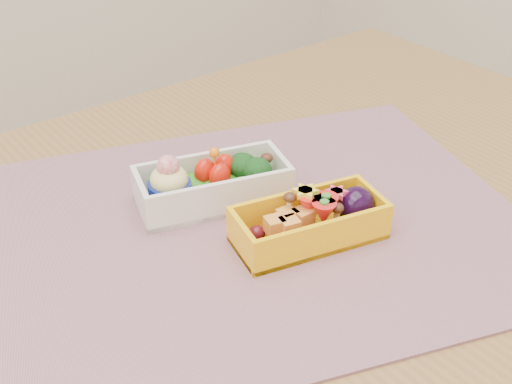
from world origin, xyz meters
TOP-DOWN VIEW (x-y plane):
  - table at (0.00, 0.00)m, footprint 1.20×0.80m
  - placemat at (0.02, 0.01)m, footprint 0.70×0.61m
  - bento_white at (0.01, 0.08)m, footprint 0.18×0.12m
  - bento_yellow at (0.05, -0.05)m, footprint 0.17×0.10m

SIDE VIEW (x-z plane):
  - table at x=0.00m, z-range 0.28..1.03m
  - placemat at x=0.02m, z-range 0.75..0.75m
  - bento_yellow at x=0.05m, z-range 0.75..0.80m
  - bento_white at x=0.01m, z-range 0.74..0.81m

